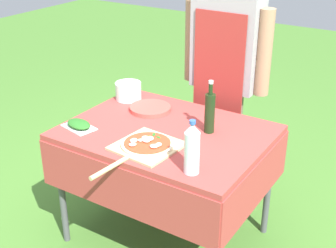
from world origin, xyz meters
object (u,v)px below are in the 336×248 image
object	(u,v)px
herb_container	(79,125)
mixing_tub	(128,91)
prep_table	(166,143)
pizza_on_peel	(145,146)
oil_bottle	(210,112)
water_bottle	(192,148)
person_cook	(225,66)
plate_stack	(150,108)

from	to	relation	value
herb_container	mixing_tub	size ratio (longest dim) A/B	1.29
prep_table	pizza_on_peel	distance (m)	0.27
oil_bottle	water_bottle	world-z (taller)	oil_bottle
herb_container	person_cook	bearing A→B (deg)	61.54
herb_container	pizza_on_peel	bearing A→B (deg)	0.13
prep_table	water_bottle	size ratio (longest dim) A/B	4.18
prep_table	herb_container	world-z (taller)	herb_container
prep_table	person_cook	xyz separation A→B (m)	(0.04, 0.65, 0.29)
mixing_tub	plate_stack	distance (m)	0.24
water_bottle	herb_container	size ratio (longest dim) A/B	1.25
prep_table	plate_stack	world-z (taller)	plate_stack
person_cook	mixing_tub	bearing A→B (deg)	38.46
person_cook	herb_container	world-z (taller)	person_cook
pizza_on_peel	herb_container	size ratio (longest dim) A/B	2.67
mixing_tub	pizza_on_peel	bearing A→B (deg)	-45.97
prep_table	water_bottle	xyz separation A→B (m)	(0.35, -0.33, 0.21)
prep_table	person_cook	bearing A→B (deg)	86.09
water_bottle	herb_container	distance (m)	0.81
pizza_on_peel	plate_stack	distance (m)	0.51
person_cook	plate_stack	size ratio (longest dim) A/B	6.21
oil_bottle	plate_stack	size ratio (longest dim) A/B	1.17
pizza_on_peel	oil_bottle	world-z (taller)	oil_bottle
oil_bottle	herb_container	xyz separation A→B (m)	(-0.66, -0.36, -0.10)
oil_bottle	water_bottle	size ratio (longest dim) A/B	1.12
oil_bottle	plate_stack	world-z (taller)	oil_bottle
oil_bottle	herb_container	distance (m)	0.76
herb_container	oil_bottle	bearing A→B (deg)	28.33
oil_bottle	water_bottle	xyz separation A→B (m)	(0.14, -0.44, 0.01)
prep_table	plate_stack	distance (m)	0.32
person_cook	pizza_on_peel	world-z (taller)	person_cook
pizza_on_peel	herb_container	xyz separation A→B (m)	(-0.47, -0.00, 0.01)
water_bottle	person_cook	bearing A→B (deg)	107.50
herb_container	plate_stack	size ratio (longest dim) A/B	0.84
prep_table	plate_stack	size ratio (longest dim) A/B	4.40
mixing_tub	plate_stack	bearing A→B (deg)	-18.80
person_cook	water_bottle	bearing A→B (deg)	108.46
prep_table	pizza_on_peel	size ratio (longest dim) A/B	1.97
prep_table	oil_bottle	distance (m)	0.32
person_cook	pizza_on_peel	distance (m)	0.92
herb_container	mixing_tub	world-z (taller)	mixing_tub
prep_table	water_bottle	bearing A→B (deg)	-42.88
prep_table	mixing_tub	size ratio (longest dim) A/B	6.77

